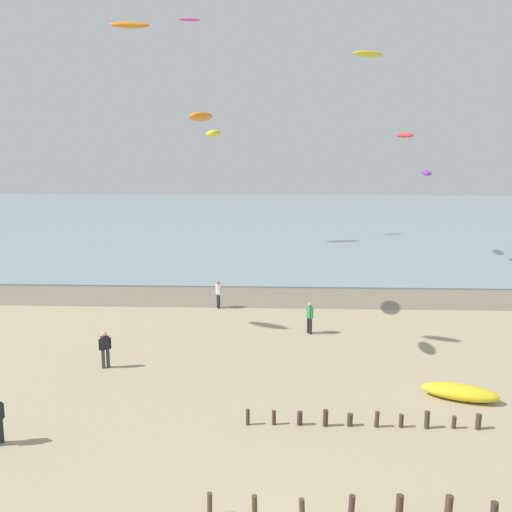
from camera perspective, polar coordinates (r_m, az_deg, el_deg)
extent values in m
cube|color=#7A6D59|center=(39.91, 2.12, -3.90)|extent=(120.00, 5.17, 0.01)
cube|color=#7F939E|center=(76.83, 2.21, 3.35)|extent=(160.00, 70.00, 0.10)
cylinder|color=#46392A|center=(18.17, -4.36, -22.13)|extent=(0.15, 0.17, 0.68)
cylinder|color=#463C23|center=(18.09, -0.14, -22.35)|extent=(0.16, 0.17, 0.63)
cylinder|color=#473C28|center=(18.06, 4.32, -22.52)|extent=(0.18, 0.17, 0.60)
cylinder|color=#43302C|center=(18.12, 8.94, -22.26)|extent=(0.20, 0.18, 0.73)
cylinder|color=#423224|center=(18.25, 13.29, -22.03)|extent=(0.22, 0.21, 0.79)
cylinder|color=#483828|center=(18.58, 17.59, -21.66)|extent=(0.25, 0.23, 0.78)
cylinder|color=#3E312B|center=(18.99, 21.42, -21.46)|extent=(0.22, 0.21, 0.60)
cylinder|color=#3F3A2B|center=(22.85, -0.78, -14.85)|extent=(0.14, 0.15, 0.60)
cylinder|color=#483127|center=(22.89, 1.69, -14.90)|extent=(0.15, 0.16, 0.54)
cylinder|color=#433028|center=(22.91, 4.12, -14.92)|extent=(0.20, 0.21, 0.52)
cylinder|color=#473124|center=(22.89, 6.53, -14.84)|extent=(0.19, 0.20, 0.62)
cylinder|color=#40372B|center=(23.06, 8.79, -14.93)|extent=(0.22, 0.21, 0.46)
cylinder|color=#4C3827|center=(23.10, 11.26, -14.78)|extent=(0.19, 0.18, 0.59)
cylinder|color=#43332A|center=(23.29, 13.46, -14.79)|extent=(0.16, 0.17, 0.49)
cylinder|color=#3F3727|center=(23.42, 15.73, -14.56)|extent=(0.19, 0.22, 0.64)
cylinder|color=#443724|center=(23.72, 18.05, -14.59)|extent=(0.16, 0.18, 0.46)
cylinder|color=#45362A|center=(23.93, 20.11, -14.37)|extent=(0.23, 0.23, 0.57)
cylinder|color=#232328|center=(32.66, 5.13, -6.55)|extent=(0.16, 0.16, 0.88)
cylinder|color=#232328|center=(32.84, 4.93, -6.45)|extent=(0.16, 0.16, 0.88)
cube|color=#338C4C|center=(32.53, 5.05, -5.25)|extent=(0.36, 0.42, 0.60)
sphere|color=tan|center=(32.42, 5.07, -4.54)|extent=(0.22, 0.22, 0.22)
cylinder|color=#338C4C|center=(32.35, 5.27, -5.44)|extent=(0.09, 0.09, 0.52)
cylinder|color=#338C4C|center=(32.74, 4.84, -5.23)|extent=(0.09, 0.09, 0.52)
cylinder|color=#232328|center=(37.35, -3.50, -4.27)|extent=(0.16, 0.16, 0.88)
cylinder|color=#232328|center=(37.55, -3.59, -4.19)|extent=(0.16, 0.16, 0.88)
cube|color=white|center=(37.26, -3.56, -3.13)|extent=(0.34, 0.42, 0.60)
sphere|color=#9E7051|center=(37.16, -3.57, -2.50)|extent=(0.22, 0.22, 0.22)
cylinder|color=white|center=(37.05, -3.45, -3.29)|extent=(0.09, 0.09, 0.52)
cylinder|color=white|center=(37.50, -3.66, -3.12)|extent=(0.09, 0.09, 0.52)
cylinder|color=#383842|center=(28.79, -13.69, -9.27)|extent=(0.16, 0.16, 0.88)
cylinder|color=#383842|center=(28.75, -14.12, -9.32)|extent=(0.16, 0.16, 0.88)
cube|color=black|center=(28.53, -13.98, -7.90)|extent=(0.42, 0.37, 0.60)
sphere|color=tan|center=(28.40, -14.02, -7.10)|extent=(0.22, 0.22, 0.22)
cylinder|color=black|center=(28.60, -13.50, -7.94)|extent=(0.09, 0.09, 0.52)
cylinder|color=black|center=(28.49, -14.44, -8.05)|extent=(0.09, 0.09, 0.52)
cylinder|color=#232328|center=(23.28, -22.76, -14.86)|extent=(0.16, 0.16, 0.88)
cylinder|color=black|center=(23.07, -22.62, -13.21)|extent=(0.09, 0.09, 0.52)
ellipsoid|color=yellow|center=(26.15, 18.54, -11.99)|extent=(3.19, 2.06, 0.60)
ellipsoid|color=#E54C99|center=(63.22, -6.26, 21.16)|extent=(2.27, 1.26, 0.42)
ellipsoid|color=orange|center=(59.38, -11.75, 20.43)|extent=(3.70, 1.91, 0.79)
ellipsoid|color=red|center=(50.01, 13.78, 10.93)|extent=(1.52, 2.54, 0.48)
ellipsoid|color=yellow|center=(27.49, -4.02, 11.38)|extent=(0.68, 1.95, 0.43)
ellipsoid|color=yellow|center=(60.16, 10.47, 18.10)|extent=(3.50, 2.74, 0.68)
ellipsoid|color=purple|center=(55.20, 15.70, 7.49)|extent=(1.44, 2.88, 0.58)
ellipsoid|color=orange|center=(34.83, -5.18, 12.88)|extent=(1.58, 3.30, 0.65)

